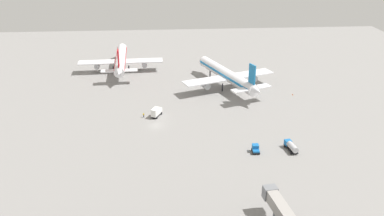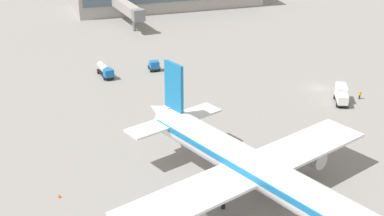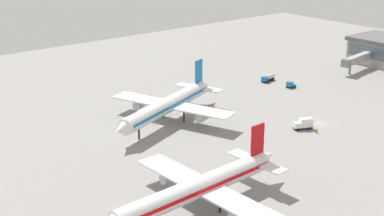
{
  "view_description": "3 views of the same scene",
  "coord_description": "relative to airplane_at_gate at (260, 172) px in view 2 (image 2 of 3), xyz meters",
  "views": [
    {
      "loc": [
        2.45,
        -129.7,
        62.17
      ],
      "look_at": [
        12.37,
        3.78,
        4.49
      ],
      "focal_mm": 39.7,
      "sensor_mm": 36.0,
      "label": 1
    },
    {
      "loc": [
        55.88,
        89.03,
        41.53
      ],
      "look_at": [
        30.33,
        9.32,
        3.76
      ],
      "focal_mm": 50.64,
      "sensor_mm": 36.0,
      "label": 2
    },
    {
      "loc": [
        -92.87,
        124.46,
        57.55
      ],
      "look_at": [
        30.19,
        24.83,
        2.08
      ],
      "focal_mm": 50.54,
      "sensor_mm": 36.0,
      "label": 3
    }
  ],
  "objects": [
    {
      "name": "ground",
      "position": [
        -29.25,
        -34.63,
        -5.53
      ],
      "size": [
        288.0,
        288.0,
        0.0
      ],
      "primitive_type": "plane",
      "color": "gray"
    },
    {
      "name": "airplane_at_gate",
      "position": [
        0.0,
        0.0,
        0.0
      ],
      "size": [
        39.59,
        48.03,
        15.22
      ],
      "rotation": [
        0.0,
        0.0,
        1.94
      ],
      "color": "white",
      "rests_on": "ground"
    },
    {
      "name": "catering_truck",
      "position": [
        -29.23,
        -26.95,
        -3.84
      ],
      "size": [
        4.05,
        5.88,
        3.3
      ],
      "rotation": [
        0.0,
        0.0,
        1.14
      ],
      "color": "black",
      "rests_on": "ground"
    },
    {
      "name": "fuel_truck",
      "position": [
        11.13,
        -54.79,
        -4.14
      ],
      "size": [
        2.95,
        6.51,
        2.5
      ],
      "rotation": [
        0.0,
        0.0,
        1.72
      ],
      "color": "black",
      "rests_on": "ground"
    },
    {
      "name": "baggage_tug",
      "position": [
        0.3,
        -55.02,
        -4.38
      ],
      "size": [
        2.35,
        3.29,
        2.3
      ],
      "rotation": [
        0.0,
        0.0,
        1.52
      ],
      "color": "black",
      "rests_on": "ground"
    },
    {
      "name": "ground_crew_worker",
      "position": [
        -33.69,
        -27.43,
        -4.68
      ],
      "size": [
        0.53,
        0.53,
        1.67
      ],
      "rotation": [
        0.0,
        0.0,
        0.94
      ],
      "color": "#1E2338",
      "rests_on": "ground"
    },
    {
      "name": "jet_bridge",
      "position": [
        -1.49,
        -91.45,
        -0.4
      ],
      "size": [
        5.55,
        20.02,
        6.74
      ],
      "rotation": [
        0.0,
        0.0,
        1.71
      ],
      "color": "#9E9993",
      "rests_on": "ground"
    },
    {
      "name": "safety_cone_near_gate",
      "position": [
        24.87,
        -10.42,
        -5.23
      ],
      "size": [
        0.44,
        0.44,
        0.6
      ],
      "primitive_type": "cone",
      "color": "#EA590C",
      "rests_on": "ground"
    }
  ]
}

